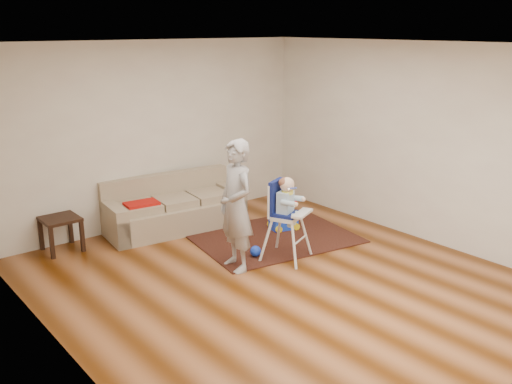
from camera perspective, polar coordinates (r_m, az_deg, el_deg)
ground at (r=6.79m, az=2.14°, el=-8.87°), size 5.50×5.50×0.00m
room_envelope at (r=6.62m, az=-0.68°, el=7.52°), size 5.04×5.52×2.72m
sofa at (r=8.40m, az=-8.19°, el=-1.17°), size 2.09×1.05×0.77m
side_table at (r=8.00m, az=-18.88°, el=-4.00°), size 0.46×0.46×0.46m
area_rug at (r=8.08m, az=1.81°, el=-4.57°), size 2.38×1.93×0.02m
ride_on_toy at (r=8.34m, az=2.77°, el=-2.33°), size 0.43×0.35×0.41m
toy_ball at (r=7.39m, az=-0.05°, el=-5.93°), size 0.14×0.14×0.14m
high_chair at (r=7.22m, az=3.05°, el=-2.80°), size 0.67×0.67×1.09m
adult at (r=6.84m, az=-2.00°, el=-1.40°), size 0.46×0.64×1.62m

